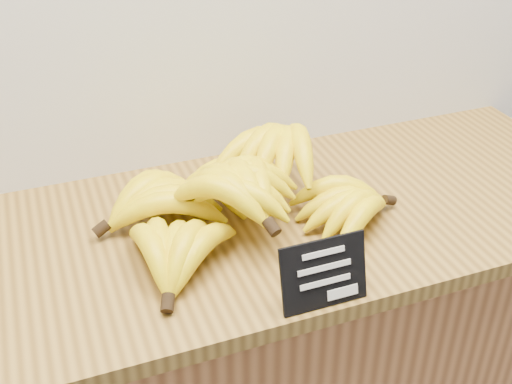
% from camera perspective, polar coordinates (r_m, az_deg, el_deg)
% --- Properties ---
extents(counter_top, '(1.46, 0.54, 0.03)m').
position_cam_1_polar(counter_top, '(1.17, -0.87, -3.13)').
color(counter_top, olive).
rests_on(counter_top, counter).
extents(chalkboard_sign, '(0.14, 0.03, 0.11)m').
position_cam_1_polar(chalkboard_sign, '(0.96, 6.07, -7.24)').
color(chalkboard_sign, black).
rests_on(chalkboard_sign, counter_top).
extents(banana_pile, '(0.56, 0.40, 0.13)m').
position_cam_1_polar(banana_pile, '(1.12, -2.13, -0.11)').
color(banana_pile, yellow).
rests_on(banana_pile, counter_top).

